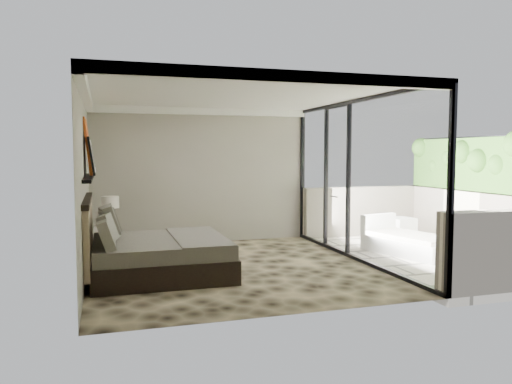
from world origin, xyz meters
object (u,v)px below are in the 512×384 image
object	(u,v)px
bed	(153,253)
nightstand	(108,243)
ottoman	(400,229)
table_lamp	(110,208)
lounger	(407,243)

from	to	relation	value
bed	nightstand	size ratio (longest dim) A/B	4.44
bed	nightstand	xyz separation A→B (m)	(-0.65, 1.73, -0.11)
bed	ottoman	world-z (taller)	bed
bed	table_lamp	world-z (taller)	bed
ottoman	lounger	distance (m)	1.40
bed	ottoman	bearing A→B (deg)	16.07
table_lamp	nightstand	bearing A→B (deg)	-158.68
ottoman	lounger	xyz separation A→B (m)	(-0.66, -1.24, -0.04)
bed	table_lamp	xyz separation A→B (m)	(-0.60, 1.75, 0.54)
nightstand	lounger	size ratio (longest dim) A/B	0.25
bed	lounger	distance (m)	4.69
table_lamp	lounger	bearing A→B (deg)	-15.37
table_lamp	ottoman	size ratio (longest dim) A/B	1.15
ottoman	nightstand	bearing A→B (deg)	178.20
bed	table_lamp	bearing A→B (deg)	108.79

